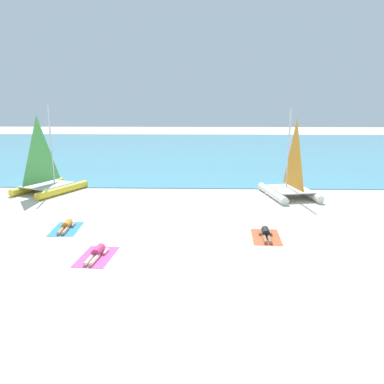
{
  "coord_description": "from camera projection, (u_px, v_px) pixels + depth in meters",
  "views": [
    {
      "loc": [
        0.51,
        -12.3,
        5.28
      ],
      "look_at": [
        0.0,
        4.81,
        1.2
      ],
      "focal_mm": 35.51,
      "sensor_mm": 36.0,
      "label": 1
    }
  ],
  "objects": [
    {
      "name": "towel_left",
      "position": [
        66.0,
        229.0,
        16.15
      ],
      "size": [
        1.24,
        1.98,
        0.01
      ],
      "primitive_type": "cube",
      "rotation": [
        0.0,
        0.0,
        0.07
      ],
      "color": "#338CD8",
      "rests_on": "ground"
    },
    {
      "name": "sunbather_middle",
      "position": [
        97.0,
        253.0,
        13.29
      ],
      "size": [
        0.57,
        1.57,
        0.3
      ],
      "rotation": [
        0.0,
        0.0,
        -0.07
      ],
      "color": "#D83372",
      "rests_on": "towel_middle"
    },
    {
      "name": "sailboat_white",
      "position": [
        290.0,
        184.0,
        21.52
      ],
      "size": [
        3.09,
        4.18,
        4.95
      ],
      "rotation": [
        0.0,
        0.0,
        0.19
      ],
      "color": "white",
      "rests_on": "ground"
    },
    {
      "name": "ocean_water",
      "position": [
        199.0,
        149.0,
        43.04
      ],
      "size": [
        120.0,
        40.0,
        0.05
      ],
      "primitive_type": "cube",
      "color": "#4C9EB7",
      "rests_on": "ground"
    },
    {
      "name": "sunbather_right",
      "position": [
        266.0,
        233.0,
        15.23
      ],
      "size": [
        0.56,
        1.57,
        0.3
      ],
      "rotation": [
        0.0,
        0.0,
        -0.05
      ],
      "color": "black",
      "rests_on": "towel_right"
    },
    {
      "name": "sailboat_yellow",
      "position": [
        48.0,
        180.0,
        22.57
      ],
      "size": [
        3.86,
        4.56,
        5.06
      ],
      "rotation": [
        0.0,
        0.0,
        -0.43
      ],
      "color": "yellow",
      "rests_on": "ground"
    },
    {
      "name": "ground_plane",
      "position": [
        195.0,
        191.0,
        22.92
      ],
      "size": [
        120.0,
        120.0,
        0.0
      ],
      "primitive_type": "plane",
      "color": "beige"
    },
    {
      "name": "towel_right",
      "position": [
        266.0,
        237.0,
        15.19
      ],
      "size": [
        1.2,
        1.96,
        0.01
      ],
      "primitive_type": "cube",
      "rotation": [
        0.0,
        0.0,
        -0.05
      ],
      "color": "#EA5933",
      "rests_on": "ground"
    },
    {
      "name": "sunbather_left",
      "position": [
        66.0,
        226.0,
        16.19
      ],
      "size": [
        0.57,
        1.57,
        0.3
      ],
      "rotation": [
        0.0,
        0.0,
        0.07
      ],
      "color": "orange",
      "rests_on": "towel_left"
    },
    {
      "name": "towel_middle",
      "position": [
        97.0,
        257.0,
        13.26
      ],
      "size": [
        1.23,
        1.97,
        0.01
      ],
      "primitive_type": "cube",
      "rotation": [
        0.0,
        0.0,
        -0.07
      ],
      "color": "#D84C99",
      "rests_on": "ground"
    }
  ]
}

